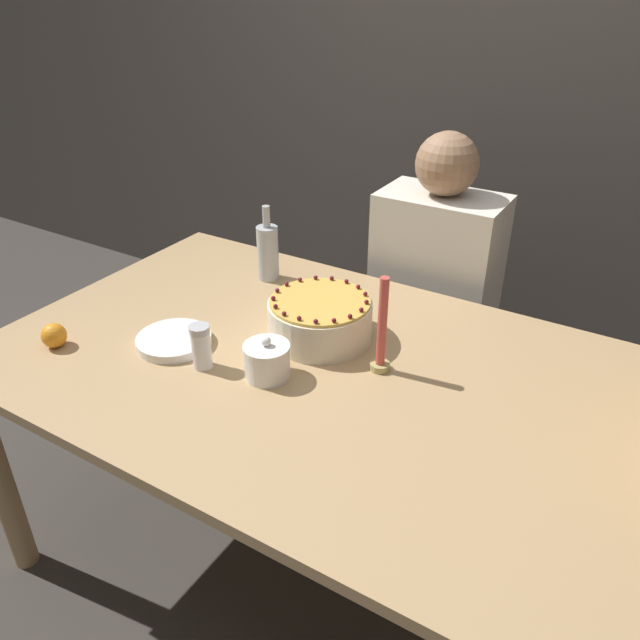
% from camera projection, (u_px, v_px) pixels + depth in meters
% --- Properties ---
extents(ground_plane, '(12.00, 12.00, 0.00)m').
position_uv_depth(ground_plane, '(313.00, 560.00, 1.95)').
color(ground_plane, '#3D3833').
extents(wall_behind, '(8.00, 0.05, 2.60)m').
position_uv_depth(wall_behind, '(508.00, 62.00, 2.34)').
color(wall_behind, '#4C4742').
rests_on(wall_behind, ground_plane).
extents(dining_table, '(1.65, 1.05, 0.75)m').
position_uv_depth(dining_table, '(312.00, 392.00, 1.63)').
color(dining_table, tan).
rests_on(dining_table, ground_plane).
extents(cake, '(0.28, 0.28, 0.12)m').
position_uv_depth(cake, '(320.00, 319.00, 1.66)').
color(cake, '#EFE5CC').
rests_on(cake, dining_table).
extents(sugar_bowl, '(0.11, 0.11, 0.11)m').
position_uv_depth(sugar_bowl, '(267.00, 361.00, 1.50)').
color(sugar_bowl, white).
rests_on(sugar_bowl, dining_table).
extents(sugar_shaker, '(0.05, 0.05, 0.12)m').
position_uv_depth(sugar_shaker, '(201.00, 346.00, 1.53)').
color(sugar_shaker, white).
rests_on(sugar_shaker, dining_table).
extents(plate_stack, '(0.20, 0.20, 0.02)m').
position_uv_depth(plate_stack, '(174.00, 340.00, 1.65)').
color(plate_stack, white).
rests_on(plate_stack, dining_table).
extents(candle, '(0.05, 0.05, 0.25)m').
position_uv_depth(candle, '(382.00, 334.00, 1.50)').
color(candle, tan).
rests_on(candle, dining_table).
extents(bottle, '(0.07, 0.07, 0.24)m').
position_uv_depth(bottle, '(268.00, 251.00, 1.95)').
color(bottle, '#B2B7BC').
rests_on(bottle, dining_table).
extents(orange_fruit_0, '(0.07, 0.07, 0.07)m').
position_uv_depth(orange_fruit_0, '(54.00, 335.00, 1.63)').
color(orange_fruit_0, orange).
rests_on(orange_fruit_0, dining_table).
extents(person_man_blue_shirt, '(0.40, 0.34, 1.18)m').
position_uv_depth(person_man_blue_shirt, '(431.00, 324.00, 2.21)').
color(person_man_blue_shirt, '#473D33').
rests_on(person_man_blue_shirt, ground_plane).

